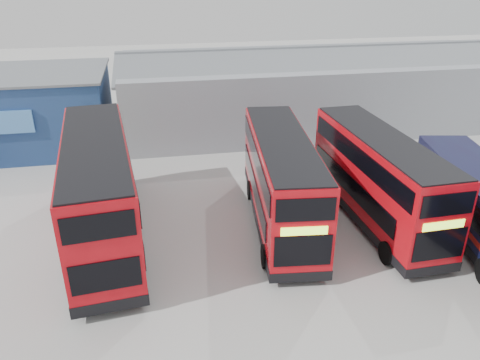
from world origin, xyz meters
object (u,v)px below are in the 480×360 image
Objects in this scene: double_decker_right at (377,180)px; office_block at (16,110)px; double_decker_centre at (281,182)px; double_decker_left at (100,192)px; maintenance_shed at (316,88)px.

office_block is at bearing 142.28° from double_decker_right.
double_decker_left is at bearing -174.44° from double_decker_centre.
office_block is 20.20m from double_decker_centre.
office_block is at bearing -174.79° from maintenance_shed.
office_block is 24.19m from double_decker_right.
maintenance_shed is at bearing 5.21° from office_block.
double_decker_centre is at bearing -42.27° from office_block.
double_decker_centre is at bearing 171.12° from double_decker_right.
double_decker_centre is at bearing 173.77° from double_decker_left.
office_block reaches higher than double_decker_centre.
double_decker_left reaches higher than double_decker_centre.
double_decker_right is (4.67, -0.57, -0.02)m from double_decker_centre.
maintenance_shed is at bearing -140.64° from double_decker_left.
double_decker_right is (19.61, -14.16, -0.39)m from office_block.
double_decker_left is at bearing -134.81° from maintenance_shed.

